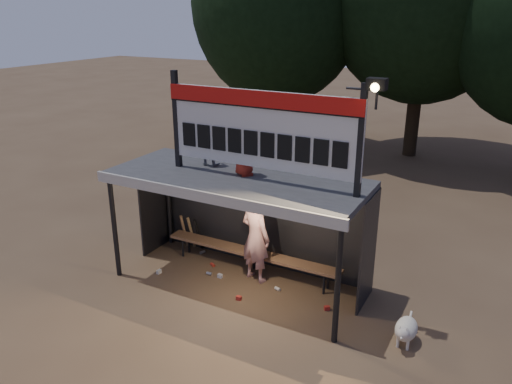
# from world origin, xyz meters

# --- Properties ---
(ground) EXTENTS (80.00, 80.00, 0.00)m
(ground) POSITION_xyz_m (0.00, 0.00, 0.00)
(ground) COLOR #513B28
(ground) RESTS_ON ground
(player) EXTENTS (0.78, 0.61, 1.90)m
(player) POSITION_xyz_m (0.23, 0.32, 0.95)
(player) COLOR silver
(player) RESTS_ON ground
(child_a) EXTENTS (0.51, 0.41, 0.98)m
(child_a) POSITION_xyz_m (-0.87, 0.38, 2.81)
(child_a) COLOR slate
(child_a) RESTS_ON dugout_shelter
(child_b) EXTENTS (0.63, 0.63, 1.10)m
(child_b) POSITION_xyz_m (0.08, 0.14, 2.87)
(child_b) COLOR #A02618
(child_b) RESTS_ON dugout_shelter
(dugout_shelter) EXTENTS (5.10, 2.08, 2.32)m
(dugout_shelter) POSITION_xyz_m (0.00, 0.24, 1.85)
(dugout_shelter) COLOR #39393B
(dugout_shelter) RESTS_ON ground
(scoreboard_assembly) EXTENTS (4.10, 0.27, 1.99)m
(scoreboard_assembly) POSITION_xyz_m (0.56, -0.01, 3.32)
(scoreboard_assembly) COLOR black
(scoreboard_assembly) RESTS_ON dugout_shelter
(bench) EXTENTS (4.00, 0.35, 0.48)m
(bench) POSITION_xyz_m (0.00, 0.55, 0.43)
(bench) COLOR brown
(bench) RESTS_ON ground
(tree_left) EXTENTS (6.46, 6.46, 9.27)m
(tree_left) POSITION_xyz_m (-4.00, 10.00, 5.51)
(tree_left) COLOR black
(tree_left) RESTS_ON ground
(dog) EXTENTS (0.36, 0.81, 0.49)m
(dog) POSITION_xyz_m (3.47, -0.41, 0.28)
(dog) COLOR silver
(dog) RESTS_ON ground
(bats) EXTENTS (0.47, 0.33, 0.84)m
(bats) POSITION_xyz_m (-1.73, 0.82, 0.43)
(bats) COLOR #916944
(bats) RESTS_ON ground
(litter) EXTENTS (3.75, 1.41, 0.08)m
(litter) POSITION_xyz_m (-0.23, 0.01, 0.04)
(litter) COLOR #A1221B
(litter) RESTS_ON ground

